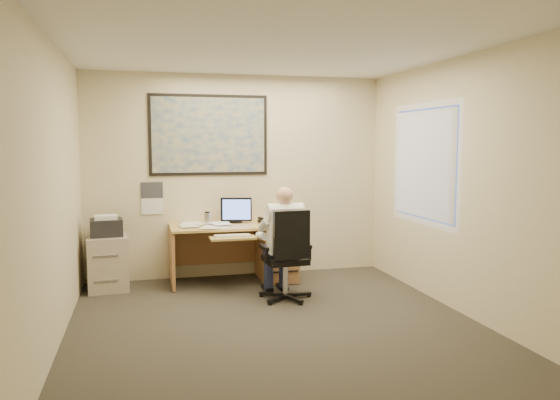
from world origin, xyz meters
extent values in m
cube|color=#322E26|center=(0.00, 0.00, 0.00)|extent=(4.00, 4.50, 0.00)
cube|color=white|center=(0.00, 0.00, 2.70)|extent=(4.00, 4.50, 0.00)
cube|color=beige|center=(0.00, 2.25, 1.35)|extent=(4.00, 0.00, 2.70)
cube|color=beige|center=(0.00, -2.25, 1.35)|extent=(4.00, 0.00, 2.70)
cube|color=beige|center=(-2.00, 0.00, 1.35)|extent=(0.00, 4.50, 2.70)
cube|color=beige|center=(2.00, 0.00, 1.35)|extent=(0.00, 4.50, 2.70)
cube|color=tan|center=(-0.13, 1.88, 0.73)|extent=(1.60, 0.75, 0.03)
cube|color=#B07848|center=(0.45, 1.88, 0.36)|extent=(0.45, 0.70, 0.70)
cube|color=#B07848|center=(-0.91, 1.88, 0.36)|extent=(0.04, 0.70, 0.70)
cube|color=#B07848|center=(-0.13, 2.22, 0.45)|extent=(1.55, 0.03, 0.55)
cylinder|color=black|center=(-0.06, 2.02, 0.76)|extent=(0.16, 0.16, 0.02)
cube|color=black|center=(-0.06, 2.00, 0.93)|extent=(0.41, 0.13, 0.31)
cube|color=#5170DC|center=(-0.06, 1.98, 0.93)|extent=(0.35, 0.09, 0.26)
cube|color=tan|center=(-0.21, 1.43, 0.66)|extent=(0.55, 0.30, 0.02)
cube|color=beige|center=(-0.21, 1.43, 0.68)|extent=(0.43, 0.14, 0.02)
cube|color=black|center=(0.32, 1.91, 0.77)|extent=(0.21, 0.19, 0.04)
cylinder|color=silver|center=(-0.46, 1.83, 0.84)|extent=(0.08, 0.08, 0.17)
cylinder|color=white|center=(-0.18, 2.07, 0.80)|extent=(0.09, 0.09, 0.11)
cube|color=white|center=(-0.58, 1.88, 0.76)|extent=(0.60, 0.56, 0.03)
cube|color=#1E4C93|center=(-0.38, 2.23, 1.90)|extent=(1.56, 0.03, 1.06)
cube|color=white|center=(-1.13, 2.24, 1.08)|extent=(0.28, 0.01, 0.42)
cube|color=#B0A18E|center=(-1.69, 1.90, 0.33)|extent=(0.52, 0.61, 0.66)
cube|color=black|center=(-1.69, 1.90, 0.77)|extent=(0.41, 0.37, 0.21)
cube|color=white|center=(-1.69, 1.88, 0.90)|extent=(0.28, 0.23, 0.05)
cylinder|color=silver|center=(0.32, 0.94, 0.25)|extent=(0.06, 0.06, 0.39)
cube|color=black|center=(0.32, 0.94, 0.46)|extent=(0.48, 0.48, 0.07)
cube|color=black|center=(0.31, 0.72, 0.79)|extent=(0.42, 0.08, 0.54)
camera|label=1|loc=(-1.25, -5.01, 1.80)|focal=35.00mm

